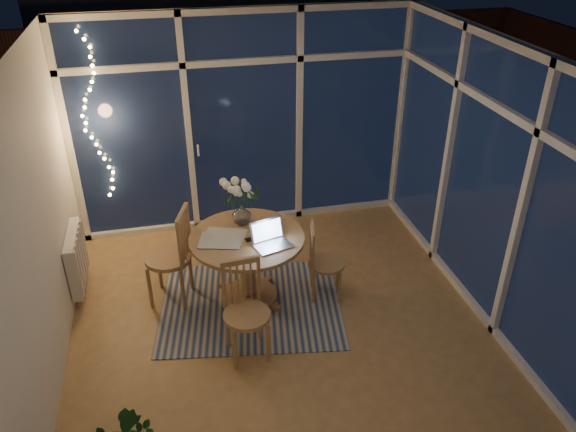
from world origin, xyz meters
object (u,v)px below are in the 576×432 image
object	(u,v)px
chair_left	(168,256)
chair_front	(247,313)
dining_table	(248,269)
chair_right	(327,262)
flower_vase	(242,214)
laptop	(273,235)

from	to	relation	value
chair_left	chair_front	world-z (taller)	chair_left
chair_left	dining_table	bearing A→B (deg)	93.42
chair_right	flower_vase	world-z (taller)	flower_vase
dining_table	flower_vase	size ratio (longest dim) A/B	5.32
chair_left	flower_vase	world-z (taller)	chair_left
flower_vase	dining_table	bearing A→B (deg)	-89.02
chair_right	laptop	size ratio (longest dim) A/B	2.50
dining_table	laptop	world-z (taller)	laptop
flower_vase	laptop	bearing A→B (deg)	-66.43
chair_front	flower_vase	size ratio (longest dim) A/B	4.48
dining_table	flower_vase	xyz separation A→B (m)	(-0.00, 0.27, 0.49)
chair_left	flower_vase	size ratio (longest dim) A/B	5.02
dining_table	chair_right	size ratio (longest dim) A/B	1.34
chair_left	laptop	distance (m)	1.12
chair_right	laptop	world-z (taller)	laptop
chair_right	flower_vase	bearing A→B (deg)	76.94
chair_front	dining_table	bearing A→B (deg)	75.57
chair_front	flower_vase	distance (m)	1.13
chair_front	laptop	distance (m)	0.77
chair_left	chair_front	distance (m)	1.16
dining_table	chair_left	bearing A→B (deg)	165.69
dining_table	chair_left	distance (m)	0.81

